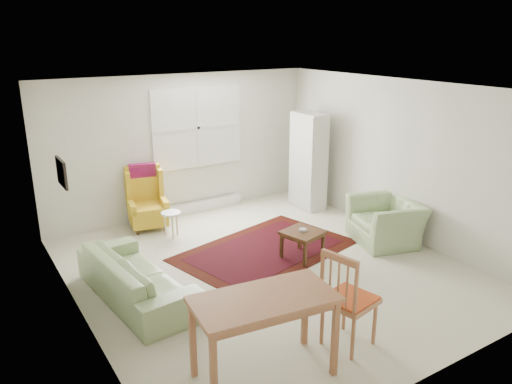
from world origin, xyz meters
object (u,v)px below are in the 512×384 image
coffee_table (302,244)px  desk (264,337)px  stool (171,224)px  sofa (136,268)px  armchair (386,217)px  cabinet (309,161)px  desk_chair (350,298)px  wingback_chair (147,198)px

coffee_table → desk: 2.72m
stool → coffee_table: bearing=-53.9°
sofa → stool: size_ratio=4.79×
armchair → coffee_table: size_ratio=2.04×
cabinet → desk_chair: size_ratio=1.62×
coffee_table → cabinet: cabinet is taller
stool → desk: desk is taller
wingback_chair → desk_chair: (0.60, -4.28, 0.02)m
wingback_chair → cabinet: cabinet is taller
stool → desk_chair: 3.77m
sofa → desk_chair: size_ratio=1.83×
coffee_table → desk: desk is taller
wingback_chair → desk: size_ratio=0.79×
sofa → wingback_chair: (0.96, 2.16, 0.12)m
armchair → desk: desk is taller
stool → desk_chair: (0.41, -3.73, 0.34)m
cabinet → coffee_table: bearing=-129.0°
sofa → stool: (1.15, 1.61, -0.20)m
stool → desk_chair: size_ratio=0.38×
sofa → wingback_chair: bearing=-29.4°
armchair → cabinet: 2.05m
armchair → stool: bearing=-109.3°
coffee_table → armchair: bearing=-8.8°
stool → desk: bearing=-99.6°
sofa → wingback_chair: wingback_chair is taller
sofa → desk: (0.52, -2.07, 0.02)m
wingback_chair → desk_chair: size_ratio=0.97×
wingback_chair → cabinet: size_ratio=0.60×
cabinet → desk: cabinet is taller
armchair → desk_chair: (-2.36, -1.73, 0.14)m
sofa → desk_chair: 2.63m
desk_chair → cabinet: bearing=-44.3°
wingback_chair → stool: size_ratio=2.52×
coffee_table → cabinet: (1.47, 1.76, 0.68)m
sofa → cabinet: 4.25m
sofa → cabinet: size_ratio=1.13×
armchair → coffee_table: (-1.47, 0.23, -0.20)m
sofa → desk_chair: bearing=-149.3°
sofa → armchair: size_ratio=1.91×
desk → wingback_chair: bearing=84.1°
cabinet → desk: bearing=-131.9°
stool → desk_chair: desk_chair is taller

